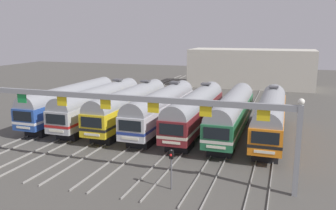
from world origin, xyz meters
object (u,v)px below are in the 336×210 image
Objects in this scene: commuter_train_yellow at (130,105)px; commuter_train_silver at (162,107)px; yard_signal_mast at (171,162)px; commuter_train_blue at (71,101)px; commuter_train_stainless at (100,103)px; commuter_train_orange at (270,115)px; commuter_train_maroon at (196,110)px; catenary_gantry at (106,107)px; commuter_train_green at (232,112)px.

commuter_train_silver is at bearing 0.00° from commuter_train_yellow.
commuter_train_blue is at bearing 140.31° from yard_signal_mast.
commuter_train_stainless and commuter_train_orange have the same top height.
commuter_train_blue is 4.09m from commuter_train_stainless.
commuter_train_stainless is at bearing 180.00° from commuter_train_maroon.
commuter_train_orange is at bearing 0.00° from commuter_train_maroon.
commuter_train_yellow is at bearing 106.85° from catenary_gantry.
commuter_train_silver and commuter_train_maroon have the same top height.
commuter_train_maroon is (8.18, 0.00, 0.00)m from commuter_train_yellow.
commuter_train_yellow is 12.27m from commuter_train_green.
yard_signal_mast is at bearing -68.12° from commuter_train_silver.
yard_signal_mast is at bearing -56.21° from commuter_train_yellow.
commuter_train_maroon reaches higher than yard_signal_mast.
yard_signal_mast is (14.31, -15.28, -0.58)m from commuter_train_stainless.
commuter_train_stainless is at bearing 0.06° from commuter_train_blue.
catenary_gantry is (12.27, -13.49, 2.75)m from commuter_train_blue.
catenary_gantry is (4.09, -13.50, 2.75)m from commuter_train_yellow.
catenary_gantry is at bearing 163.84° from yard_signal_mast.
commuter_train_stainless is 1.00× the size of commuter_train_maroon.
catenary_gantry is at bearing -121.22° from commuter_train_green.
catenary_gantry reaches higher than commuter_train_maroon.
catenary_gantry is (-4.09, -13.50, 2.75)m from commuter_train_maroon.
commuter_train_silver is 5.97× the size of yard_signal_mast.
commuter_train_maroon is at bearing 0.00° from commuter_train_silver.
commuter_train_blue is 1.00× the size of commuter_train_stainless.
commuter_train_silver is at bearing 111.88° from yard_signal_mast.
commuter_train_yellow is at bearing 0.03° from commuter_train_blue.
commuter_train_maroon is at bearing 0.00° from commuter_train_stainless.
catenary_gantry is (-12.27, -13.50, 2.75)m from commuter_train_orange.
commuter_train_yellow is 1.00× the size of commuter_train_silver.
commuter_train_green is at bearing 0.00° from commuter_train_blue.
commuter_train_maroon is (12.27, 0.00, 0.00)m from commuter_train_stainless.
catenary_gantry reaches higher than commuter_train_green.
commuter_train_orange is (16.36, 0.00, 0.00)m from commuter_train_yellow.
commuter_train_maroon is at bearing 180.00° from commuter_train_orange.
yard_signal_mast is at bearing -39.69° from commuter_train_blue.
commuter_train_yellow is 4.09m from commuter_train_silver.
commuter_train_orange is (12.27, 0.00, 0.00)m from commuter_train_silver.
commuter_train_maroon is 14.37m from catenary_gantry.
commuter_train_silver is 16.47m from yard_signal_mast.
commuter_train_blue is 5.97× the size of yard_signal_mast.
commuter_train_orange is at bearing 47.74° from catenary_gantry.
yard_signal_mast is at bearing -111.88° from commuter_train_orange.
commuter_train_silver is (8.18, 0.00, 0.00)m from commuter_train_stainless.
commuter_train_stainless is 8.18m from commuter_train_silver.
commuter_train_silver is 1.00× the size of commuter_train_green.
commuter_train_orange is at bearing 68.12° from yard_signal_mast.
commuter_train_stainless is 20.94m from yard_signal_mast.
commuter_train_green is 16.02m from catenary_gantry.
yard_signal_mast is (-2.04, -15.27, -0.58)m from commuter_train_green.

